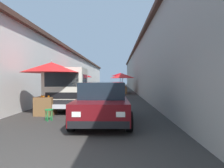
{
  "coord_description": "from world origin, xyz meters",
  "views": [
    {
      "loc": [
        -2.54,
        -1.34,
        1.55
      ],
      "look_at": [
        11.98,
        -0.78,
        1.18
      ],
      "focal_mm": 28.6,
      "sensor_mm": 36.0,
      "label": 1
    }
  ],
  "objects_px": {
    "fruit_stall_near_left": "(51,72)",
    "delivery_truck": "(70,90)",
    "fruit_stall_far_left": "(123,77)",
    "fruit_stall_far_right": "(77,76)",
    "hatchback_car": "(103,101)",
    "plastic_stool": "(49,112)",
    "fruit_stall_near_right": "(120,77)",
    "vendor_by_crates": "(70,88)"
  },
  "relations": [
    {
      "from": "fruit_stall_near_left",
      "to": "delivery_truck",
      "type": "xyz_separation_m",
      "value": [
        1.22,
        -0.51,
        -0.82
      ]
    },
    {
      "from": "fruit_stall_far_left",
      "to": "delivery_truck",
      "type": "distance_m",
      "value": 10.9
    },
    {
      "from": "fruit_stall_far_right",
      "to": "hatchback_car",
      "type": "xyz_separation_m",
      "value": [
        -8.3,
        -2.96,
        -1.08
      ]
    },
    {
      "from": "delivery_truck",
      "to": "plastic_stool",
      "type": "distance_m",
      "value": 2.5
    },
    {
      "from": "fruit_stall_near_left",
      "to": "hatchback_car",
      "type": "distance_m",
      "value": 2.86
    },
    {
      "from": "delivery_truck",
      "to": "plastic_stool",
      "type": "bearing_deg",
      "value": 176.44
    },
    {
      "from": "fruit_stall_near_right",
      "to": "vendor_by_crates",
      "type": "relative_size",
      "value": 1.46
    },
    {
      "from": "fruit_stall_far_right",
      "to": "hatchback_car",
      "type": "relative_size",
      "value": 0.66
    },
    {
      "from": "delivery_truck",
      "to": "fruit_stall_near_left",
      "type": "bearing_deg",
      "value": 157.09
    },
    {
      "from": "fruit_stall_far_right",
      "to": "fruit_stall_near_right",
      "type": "bearing_deg",
      "value": -26.64
    },
    {
      "from": "fruit_stall_near_right",
      "to": "delivery_truck",
      "type": "relative_size",
      "value": 0.49
    },
    {
      "from": "fruit_stall_far_right",
      "to": "delivery_truck",
      "type": "height_order",
      "value": "fruit_stall_far_right"
    },
    {
      "from": "fruit_stall_far_right",
      "to": "fruit_stall_near_right",
      "type": "height_order",
      "value": "fruit_stall_near_right"
    },
    {
      "from": "fruit_stall_far_right",
      "to": "fruit_stall_near_right",
      "type": "relative_size",
      "value": 1.07
    },
    {
      "from": "vendor_by_crates",
      "to": "fruit_stall_far_right",
      "type": "bearing_deg",
      "value": 0.6
    },
    {
      "from": "delivery_truck",
      "to": "vendor_by_crates",
      "type": "distance_m",
      "value": 3.89
    },
    {
      "from": "fruit_stall_far_right",
      "to": "plastic_stool",
      "type": "relative_size",
      "value": 6.0
    },
    {
      "from": "plastic_stool",
      "to": "fruit_stall_near_left",
      "type": "bearing_deg",
      "value": 17.31
    },
    {
      "from": "fruit_stall_near_right",
      "to": "hatchback_car",
      "type": "distance_m",
      "value": 15.74
    },
    {
      "from": "delivery_truck",
      "to": "fruit_stall_near_right",
      "type": "bearing_deg",
      "value": -11.08
    },
    {
      "from": "vendor_by_crates",
      "to": "plastic_stool",
      "type": "bearing_deg",
      "value": -171.55
    },
    {
      "from": "vendor_by_crates",
      "to": "fruit_stall_near_right",
      "type": "bearing_deg",
      "value": -20.91
    },
    {
      "from": "fruit_stall_far_left",
      "to": "hatchback_car",
      "type": "relative_size",
      "value": 0.69
    },
    {
      "from": "hatchback_car",
      "to": "plastic_stool",
      "type": "xyz_separation_m",
      "value": [
        -0.09,
        2.03,
        -0.41
      ]
    },
    {
      "from": "fruit_stall_far_left",
      "to": "hatchback_car",
      "type": "bearing_deg",
      "value": 175.52
    },
    {
      "from": "fruit_stall_far_left",
      "to": "plastic_stool",
      "type": "distance_m",
      "value": 13.31
    },
    {
      "from": "fruit_stall_near_left",
      "to": "fruit_stall_far_right",
      "type": "bearing_deg",
      "value": 4.51
    },
    {
      "from": "fruit_stall_near_left",
      "to": "fruit_stall_near_right",
      "type": "relative_size",
      "value": 1.05
    },
    {
      "from": "fruit_stall_far_left",
      "to": "fruit_stall_far_right",
      "type": "relative_size",
      "value": 1.05
    },
    {
      "from": "fruit_stall_far_right",
      "to": "hatchback_car",
      "type": "height_order",
      "value": "fruit_stall_far_right"
    },
    {
      "from": "fruit_stall_near_left",
      "to": "plastic_stool",
      "type": "bearing_deg",
      "value": -162.69
    },
    {
      "from": "vendor_by_crates",
      "to": "fruit_stall_near_left",
      "type": "bearing_deg",
      "value": -173.72
    },
    {
      "from": "fruit_stall_near_right",
      "to": "fruit_stall_near_left",
      "type": "bearing_deg",
      "value": 167.88
    },
    {
      "from": "fruit_stall_far_left",
      "to": "fruit_stall_near_right",
      "type": "bearing_deg",
      "value": 5.22
    },
    {
      "from": "hatchback_car",
      "to": "plastic_stool",
      "type": "relative_size",
      "value": 9.09
    },
    {
      "from": "fruit_stall_far_left",
      "to": "plastic_stool",
      "type": "height_order",
      "value": "fruit_stall_far_left"
    },
    {
      "from": "fruit_stall_near_left",
      "to": "fruit_stall_near_right",
      "type": "bearing_deg",
      "value": -12.12
    },
    {
      "from": "fruit_stall_far_right",
      "to": "plastic_stool",
      "type": "xyz_separation_m",
      "value": [
        -8.39,
        -0.93,
        -1.49
      ]
    },
    {
      "from": "fruit_stall_far_left",
      "to": "plastic_stool",
      "type": "relative_size",
      "value": 6.31
    },
    {
      "from": "fruit_stall_near_right",
      "to": "vendor_by_crates",
      "type": "height_order",
      "value": "fruit_stall_near_right"
    },
    {
      "from": "hatchback_car",
      "to": "fruit_stall_far_right",
      "type": "bearing_deg",
      "value": 19.65
    },
    {
      "from": "fruit_stall_near_right",
      "to": "vendor_by_crates",
      "type": "xyz_separation_m",
      "value": [
        -9.63,
        3.68,
        -0.85
      ]
    }
  ]
}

